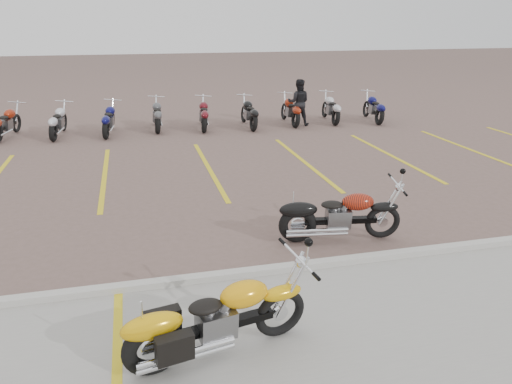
# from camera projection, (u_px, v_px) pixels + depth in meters

# --- Properties ---
(ground) EXTENTS (100.00, 100.00, 0.00)m
(ground) POSITION_uv_depth(u_px,v_px,m) (241.00, 225.00, 9.72)
(ground) COLOR brown
(ground) RESTS_ON ground
(concrete_apron) EXTENTS (60.00, 5.00, 0.01)m
(concrete_apron) POSITION_uv_depth(u_px,v_px,m) (328.00, 378.00, 5.60)
(concrete_apron) COLOR #9E9B93
(concrete_apron) RESTS_ON ground
(curb) EXTENTS (60.00, 0.18, 0.12)m
(curb) POSITION_uv_depth(u_px,v_px,m) (269.00, 270.00, 7.87)
(curb) COLOR #ADAAA3
(curb) RESTS_ON ground
(parking_stripes) EXTENTS (38.00, 5.50, 0.01)m
(parking_stripes) POSITION_uv_depth(u_px,v_px,m) (209.00, 168.00, 13.38)
(parking_stripes) COLOR gold
(parking_stripes) RESTS_ON ground
(yellow_cruiser) EXTENTS (2.28, 0.61, 0.95)m
(yellow_cruiser) POSITION_uv_depth(u_px,v_px,m) (214.00, 321.00, 5.84)
(yellow_cruiser) COLOR black
(yellow_cruiser) RESTS_ON ground
(flame_cruiser) EXTENTS (2.21, 0.51, 0.91)m
(flame_cruiser) POSITION_uv_depth(u_px,v_px,m) (337.00, 217.00, 8.93)
(flame_cruiser) COLOR black
(flame_cruiser) RESTS_ON ground
(person_b) EXTENTS (1.00, 0.89, 1.70)m
(person_b) POSITION_uv_depth(u_px,v_px,m) (299.00, 102.00, 18.50)
(person_b) COLOR black
(person_b) RESTS_ON ground
(bg_bike_row) EXTENTS (15.68, 2.05, 1.10)m
(bg_bike_row) POSITION_uv_depth(u_px,v_px,m) (179.00, 114.00, 17.88)
(bg_bike_row) COLOR black
(bg_bike_row) RESTS_ON ground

